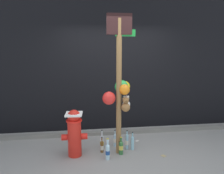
# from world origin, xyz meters

# --- Properties ---
(ground_plane) EXTENTS (14.00, 14.00, 0.00)m
(ground_plane) POSITION_xyz_m (0.00, 0.00, 0.00)
(ground_plane) COLOR gray
(building_wall) EXTENTS (10.00, 0.20, 3.93)m
(building_wall) POSITION_xyz_m (0.00, 1.63, 1.96)
(building_wall) COLOR black
(building_wall) RESTS_ON ground_plane
(curb_strip) EXTENTS (8.00, 0.12, 0.08)m
(curb_strip) POSITION_xyz_m (0.00, 1.15, 0.04)
(curb_strip) COLOR slate
(curb_strip) RESTS_ON ground_plane
(memorial_post) EXTENTS (0.60, 0.41, 2.55)m
(memorial_post) POSITION_xyz_m (-0.12, 0.24, 1.33)
(memorial_post) COLOR olive
(memorial_post) RESTS_ON ground_plane
(fire_hydrant) EXTENTS (0.47, 0.32, 0.87)m
(fire_hydrant) POSITION_xyz_m (-0.95, 0.21, 0.46)
(fire_hydrant) COLOR red
(fire_hydrant) RESTS_ON ground_plane
(bottle_0) EXTENTS (0.06, 0.06, 0.31)m
(bottle_0) POSITION_xyz_m (-0.44, 0.27, 0.12)
(bottle_0) COLOR brown
(bottle_0) RESTS_ON ground_plane
(bottle_1) EXTENTS (0.06, 0.06, 0.38)m
(bottle_1) POSITION_xyz_m (0.06, 0.35, 0.16)
(bottle_1) COLOR #93CCE0
(bottle_1) RESTS_ON ground_plane
(bottle_2) EXTENTS (0.08, 0.08, 0.39)m
(bottle_2) POSITION_xyz_m (-0.36, -0.02, 0.16)
(bottle_2) COLOR #B2DBEA
(bottle_2) RESTS_ON ground_plane
(bottle_3) EXTENTS (0.08, 0.08, 0.34)m
(bottle_3) POSITION_xyz_m (-0.09, 0.15, 0.14)
(bottle_3) COLOR #337038
(bottle_3) RESTS_ON ground_plane
(bottle_4) EXTENTS (0.08, 0.08, 0.38)m
(bottle_4) POSITION_xyz_m (-0.42, 0.45, 0.14)
(bottle_4) COLOR silver
(bottle_4) RESTS_ON ground_plane
(bottle_5) EXTENTS (0.06, 0.06, 0.34)m
(bottle_5) POSITION_xyz_m (-0.15, 0.51, 0.13)
(bottle_5) COLOR #B2DBEA
(bottle_5) RESTS_ON ground_plane
(bottle_6) EXTENTS (0.06, 0.06, 0.36)m
(bottle_6) POSITION_xyz_m (0.16, 0.31, 0.15)
(bottle_6) COLOR #93CCE0
(bottle_6) RESTS_ON ground_plane
(litter_0) EXTENTS (0.11, 0.11, 0.01)m
(litter_0) POSITION_xyz_m (0.67, -0.03, 0.00)
(litter_0) COLOR tan
(litter_0) RESTS_ON ground_plane
(litter_1) EXTENTS (0.10, 0.09, 0.01)m
(litter_1) POSITION_xyz_m (0.35, 0.70, 0.00)
(litter_1) COLOR silver
(litter_1) RESTS_ON ground_plane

